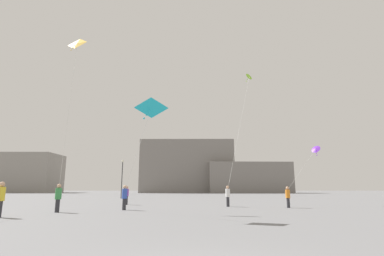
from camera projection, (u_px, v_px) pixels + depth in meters
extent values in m
cylinder|color=#2D2D33|center=(124.00, 204.00, 19.80)|extent=(0.25, 0.25, 0.75)
cylinder|color=#3351B7|center=(125.00, 194.00, 19.94)|extent=(0.36, 0.36, 0.66)
sphere|color=tan|center=(125.00, 187.00, 20.03)|extent=(0.25, 0.25, 0.25)
cylinder|color=#2D2D33|center=(228.00, 202.00, 23.36)|extent=(0.24, 0.24, 0.75)
cylinder|color=white|center=(228.00, 193.00, 23.50)|extent=(0.36, 0.36, 0.65)
sphere|color=tan|center=(228.00, 187.00, 23.59)|extent=(0.24, 0.24, 0.24)
cylinder|color=#2D2D33|center=(288.00, 203.00, 22.01)|extent=(0.23, 0.23, 0.72)
cylinder|color=orange|center=(288.00, 194.00, 22.14)|extent=(0.34, 0.34, 0.62)
sphere|color=tan|center=(287.00, 188.00, 22.23)|extent=(0.23, 0.23, 0.23)
cylinder|color=#2D2D33|center=(126.00, 200.00, 25.99)|extent=(0.24, 0.24, 0.74)
cylinder|color=purple|center=(127.00, 192.00, 26.13)|extent=(0.35, 0.35, 0.64)
sphere|color=tan|center=(127.00, 187.00, 26.22)|extent=(0.24, 0.24, 0.24)
cylinder|color=#2D2D33|center=(57.00, 206.00, 17.89)|extent=(0.25, 0.25, 0.78)
cylinder|color=#388C47|center=(58.00, 194.00, 18.04)|extent=(0.37, 0.37, 0.68)
sphere|color=tan|center=(59.00, 186.00, 18.13)|extent=(0.25, 0.25, 0.25)
cylinder|color=yellow|center=(1.00, 194.00, 15.03)|extent=(0.39, 0.39, 0.71)
sphere|color=tan|center=(2.00, 184.00, 15.13)|extent=(0.27, 0.27, 0.27)
pyramid|color=#1EB2C6|center=(151.00, 108.00, 15.97)|extent=(1.37, 0.67, 0.72)
sphere|color=#1EB2C6|center=(149.00, 111.00, 15.82)|extent=(0.10, 0.10, 0.10)
sphere|color=#1EB2C6|center=(146.00, 115.00, 15.70)|extent=(0.10, 0.10, 0.10)
sphere|color=#1EB2C6|center=(144.00, 118.00, 15.58)|extent=(0.10, 0.10, 0.10)
cylinder|color=silver|center=(137.00, 154.00, 17.96)|extent=(2.36, 5.06, 4.44)
pyramid|color=yellow|center=(77.00, 43.00, 24.24)|extent=(1.49, 0.90, 0.85)
sphere|color=yellow|center=(75.00, 46.00, 24.17)|extent=(0.10, 0.10, 0.10)
sphere|color=yellow|center=(73.00, 48.00, 24.07)|extent=(0.10, 0.10, 0.10)
sphere|color=yellow|center=(71.00, 50.00, 23.98)|extent=(0.10, 0.10, 0.10)
cylinder|color=silver|center=(69.00, 106.00, 21.17)|extent=(1.29, 3.92, 11.89)
cone|color=purple|center=(316.00, 149.00, 27.43)|extent=(0.98, 1.00, 0.74)
sphere|color=purple|center=(316.00, 151.00, 27.25)|extent=(0.10, 0.10, 0.10)
sphere|color=purple|center=(316.00, 153.00, 27.08)|extent=(0.10, 0.10, 0.10)
sphere|color=purple|center=(317.00, 155.00, 26.90)|extent=(0.10, 0.10, 0.10)
cylinder|color=silver|center=(303.00, 167.00, 24.81)|extent=(4.40, 4.56, 3.76)
cone|color=#8CD12D|center=(249.00, 76.00, 32.25)|extent=(0.66, 0.83, 0.66)
sphere|color=#8CD12D|center=(248.00, 78.00, 32.15)|extent=(0.10, 0.10, 0.10)
sphere|color=#8CD12D|center=(247.00, 79.00, 32.05)|extent=(0.10, 0.10, 0.10)
sphere|color=#8CD12D|center=(246.00, 81.00, 31.95)|extent=(0.10, 0.10, 0.10)
cylinder|color=silver|center=(240.00, 124.00, 27.90)|extent=(3.51, 6.38, 12.23)
cube|color=gray|center=(14.00, 173.00, 90.96)|extent=(26.60, 13.06, 11.83)
cube|color=gray|center=(187.00, 167.00, 90.28)|extent=(27.83, 12.09, 15.57)
cube|color=gray|center=(249.00, 178.00, 85.16)|extent=(23.84, 9.53, 8.66)
cylinder|color=#2D2D30|center=(122.00, 180.00, 41.76)|extent=(0.12, 0.12, 5.11)
sphere|color=#EAE5C6|center=(123.00, 161.00, 42.30)|extent=(0.36, 0.36, 0.36)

